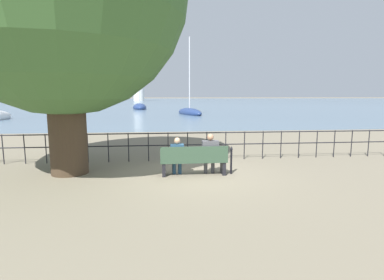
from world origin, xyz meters
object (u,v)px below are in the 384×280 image
(park_bench, at_px, (194,161))
(sailboat_2, at_px, (190,112))
(harbor_lighthouse, at_px, (138,79))
(sailboat_1, at_px, (140,107))
(seated_person_left, at_px, (177,154))
(seated_person_right, at_px, (210,152))
(closed_umbrella, at_px, (231,158))

(park_bench, height_order, sailboat_2, sailboat_2)
(park_bench, relative_size, sailboat_2, 0.20)
(sailboat_2, bearing_deg, harbor_lighthouse, 81.09)
(sailboat_1, bearing_deg, sailboat_2, -72.14)
(seated_person_left, relative_size, seated_person_right, 0.93)
(seated_person_left, height_order, sailboat_1, sailboat_1)
(seated_person_left, bearing_deg, sailboat_1, 95.30)
(closed_umbrella, distance_m, sailboat_1, 46.96)
(seated_person_right, distance_m, sailboat_1, 46.87)
(park_bench, relative_size, harbor_lighthouse, 0.09)
(closed_umbrella, bearing_deg, seated_person_left, 179.22)
(park_bench, height_order, seated_person_right, seated_person_right)
(sailboat_1, height_order, harbor_lighthouse, harbor_lighthouse)
(seated_person_left, xyz_separation_m, sailboat_1, (-4.32, 46.55, -0.30))
(sailboat_1, relative_size, sailboat_2, 0.81)
(seated_person_left, xyz_separation_m, sailboat_2, (3.22, 29.85, -0.33))
(closed_umbrella, relative_size, sailboat_2, 0.09)
(seated_person_right, height_order, sailboat_1, sailboat_1)
(sailboat_2, xyz_separation_m, harbor_lighthouse, (-14.12, 107.27, 10.16))
(sailboat_2, bearing_deg, seated_person_right, -110.65)
(seated_person_right, height_order, harbor_lighthouse, harbor_lighthouse)
(park_bench, height_order, sailboat_1, sailboat_1)
(sailboat_2, height_order, harbor_lighthouse, harbor_lighthouse)
(closed_umbrella, relative_size, sailboat_1, 0.11)
(park_bench, distance_m, sailboat_2, 30.06)
(seated_person_right, bearing_deg, closed_umbrella, -1.36)
(harbor_lighthouse, bearing_deg, seated_person_left, -85.45)
(seated_person_right, distance_m, sailboat_2, 29.94)
(seated_person_right, xyz_separation_m, harbor_lighthouse, (-11.90, 137.13, 9.78))
(closed_umbrella, xyz_separation_m, sailboat_2, (1.56, 29.87, -0.18))
(sailboat_2, distance_m, harbor_lighthouse, 108.67)
(park_bench, relative_size, closed_umbrella, 2.31)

